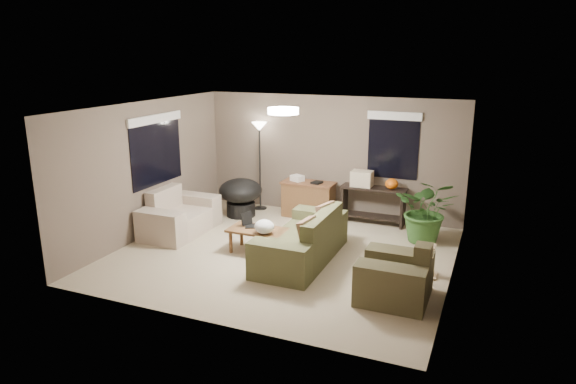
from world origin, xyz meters
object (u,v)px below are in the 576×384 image
at_px(desk, 308,199).
at_px(papasan_chair, 241,194).
at_px(houseplant, 427,217).
at_px(console_table, 373,202).
at_px(coffee_table, 258,232).
at_px(armchair, 396,278).
at_px(floor_lamp, 259,137).
at_px(loveseat, 179,218).
at_px(main_sofa, 304,243).
at_px(cat_scratching_post, 427,263).

distance_m(desk, papasan_chair, 1.42).
relative_size(desk, houseplant, 0.91).
bearing_deg(console_table, houseplant, -30.31).
bearing_deg(coffee_table, armchair, -17.76).
distance_m(papasan_chair, floor_lamp, 1.30).
bearing_deg(floor_lamp, loveseat, -110.85).
bearing_deg(loveseat, main_sofa, -7.17).
xyz_separation_m(floor_lamp, cat_scratching_post, (3.91, -2.20, -1.38)).
xyz_separation_m(desk, console_table, (1.35, 0.10, 0.06)).
xyz_separation_m(coffee_table, desk, (0.11, 2.20, 0.02)).
bearing_deg(floor_lamp, desk, -6.70).
height_order(console_table, houseplant, houseplant).
bearing_deg(armchair, desk, 128.85).
height_order(main_sofa, loveseat, same).
xyz_separation_m(loveseat, houseplant, (4.43, 1.30, 0.17)).
xyz_separation_m(armchair, houseplant, (0.07, 2.44, 0.17)).
bearing_deg(papasan_chair, console_table, 12.32).
height_order(desk, houseplant, houseplant).
relative_size(loveseat, papasan_chair, 1.54).
bearing_deg(main_sofa, desk, 108.67).
height_order(loveseat, console_table, loveseat).
xyz_separation_m(console_table, papasan_chair, (-2.68, -0.59, 0.03)).
relative_size(armchair, desk, 0.91).
relative_size(coffee_table, desk, 0.91).
relative_size(main_sofa, armchair, 2.20).
height_order(floor_lamp, cat_scratching_post, floor_lamp).
xyz_separation_m(main_sofa, coffee_table, (-0.85, 0.01, 0.06)).
distance_m(main_sofa, coffee_table, 0.86).
xyz_separation_m(papasan_chair, cat_scratching_post, (4.06, -1.58, -0.25)).
bearing_deg(desk, cat_scratching_post, -37.08).
relative_size(coffee_table, console_table, 0.77).
height_order(main_sofa, armchair, same).
xyz_separation_m(console_table, cat_scratching_post, (1.38, -2.16, -0.22)).
bearing_deg(houseplant, desk, 167.24).
relative_size(desk, cat_scratching_post, 2.20).
bearing_deg(console_table, armchair, -70.96).
bearing_deg(papasan_chair, loveseat, -113.70).
distance_m(main_sofa, desk, 2.33).
bearing_deg(papasan_chair, main_sofa, -39.63).
bearing_deg(desk, coffee_table, -92.82).
bearing_deg(armchair, main_sofa, 154.45).
relative_size(loveseat, desk, 1.45).
xyz_separation_m(loveseat, papasan_chair, (0.61, 1.39, 0.17)).
distance_m(papasan_chair, cat_scratching_post, 4.37).
bearing_deg(houseplant, armchair, -91.56).
height_order(loveseat, armchair, same).
bearing_deg(loveseat, cat_scratching_post, -2.36).
xyz_separation_m(coffee_table, papasan_chair, (-1.23, 1.71, 0.11)).
distance_m(loveseat, desk, 2.70).
bearing_deg(cat_scratching_post, coffee_table, -177.23).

